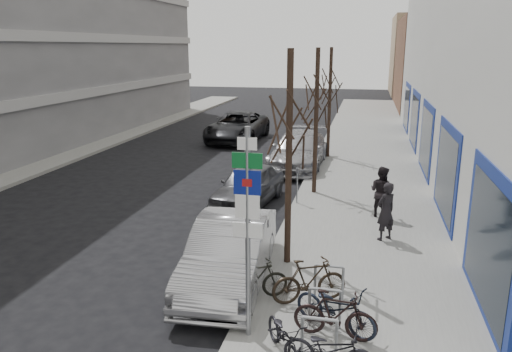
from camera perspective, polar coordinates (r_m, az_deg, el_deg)
The scene contains 25 objects.
ground at distance 10.91m, azimuth -13.77°, elevation -16.36°, with size 120.00×120.00×0.00m, color black.
sidewalk_east at distance 19.11m, azimuth 12.30°, elevation -2.35°, with size 5.00×70.00×0.15m, color slate.
sidewalk_west at distance 24.54m, azimuth -26.80°, elevation 0.15°, with size 3.00×70.00×0.15m, color slate.
brick_building_far at distance 49.09m, azimuth 23.10°, elevation 11.69°, with size 12.00×14.00×8.00m, color brown.
tan_building_far at distance 63.97m, azimuth 21.23°, elevation 12.74°, with size 13.00×12.00×9.00m, color #937A5B.
highway_sign_pole at distance 9.07m, azimuth -0.96°, elevation -5.25°, with size 0.55×0.10×4.20m.
bike_rack at distance 10.18m, azimuth 7.85°, elevation -14.20°, with size 0.66×2.26×0.83m.
tree_near at distance 12.03m, azimuth 3.87°, elevation 7.73°, with size 1.80×1.80×5.50m.
tree_mid at distance 18.45m, azimuth 6.99°, elevation 10.05°, with size 1.80×1.80×5.50m.
tree_far at distance 24.92m, azimuth 8.52°, elevation 11.16°, with size 1.80×1.80×5.50m.
meter_front at distance 12.42m, azimuth 1.20°, elevation -7.24°, with size 0.10×0.08×1.27m.
meter_mid at distance 17.58m, azimuth 4.73°, elevation -0.68°, with size 0.10×0.08×1.27m.
meter_back at distance 22.89m, azimuth 6.63°, elevation 2.87°, with size 0.10×0.08×1.27m.
bike_near_left at distance 9.26m, azimuth 3.23°, elevation -17.56°, with size 0.46×1.52×0.93m, color black.
bike_near_right at distance 9.87m, azimuth 9.05°, elevation -15.35°, with size 0.48×1.62×0.98m, color black.
bike_mid_curb at distance 10.10m, azimuth 9.11°, elevation -14.28°, with size 0.54×1.77×1.08m, color black.
bike_mid_inner at distance 11.09m, azimuth -0.16°, elevation -11.76°, with size 0.45×1.53×0.93m, color black.
bike_far_curb at distance 8.98m, azimuth 8.42°, elevation -18.65°, with size 0.48×1.59×0.97m, color black.
bike_far_inner at distance 11.02m, azimuth 6.12°, elevation -11.76°, with size 0.50×1.69×1.03m, color black.
parked_car_front at distance 12.00m, azimuth -3.04°, elevation -8.73°, with size 1.67×4.80×1.58m, color #A2A3A7.
parked_car_mid at distance 17.85m, azimuth -0.87°, elevation -1.07°, with size 1.68×4.19×1.43m, color #4C4C51.
parked_car_back at distance 23.42m, azimuth 4.91°, elevation 2.95°, with size 2.31×5.68×1.65m, color #9C9CA0.
lane_car at distance 30.12m, azimuth -2.15°, elevation 5.65°, with size 2.82×6.11×1.70m, color black.
pedestrian_near at distance 14.64m, azimuth 14.61°, elevation -3.93°, with size 0.62×0.41×1.71m, color black.
pedestrian_far at distance 16.60m, azimuth 14.14°, elevation -1.72°, with size 0.63×0.42×1.70m, color black.
Camera 1 is at (4.39, -8.31, 5.54)m, focal length 35.00 mm.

